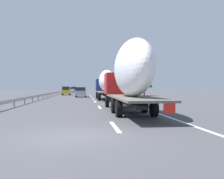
# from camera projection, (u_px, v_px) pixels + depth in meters

# --- Properties ---
(ground_plane) EXTENTS (260.00, 260.00, 0.00)m
(ground_plane) POSITION_uv_depth(u_px,v_px,m) (82.00, 96.00, 48.89)
(ground_plane) COLOR #424247
(lane_stripe_0) EXTENTS (3.20, 0.20, 0.01)m
(lane_stripe_0) POSITION_uv_depth(u_px,v_px,m) (115.00, 127.00, 11.35)
(lane_stripe_0) COLOR white
(lane_stripe_0) RESTS_ON ground_plane
(lane_stripe_1) EXTENTS (3.20, 0.20, 0.01)m
(lane_stripe_1) POSITION_uv_depth(u_px,v_px,m) (100.00, 107.00, 22.25)
(lane_stripe_1) COLOR white
(lane_stripe_1) RESTS_ON ground_plane
(lane_stripe_2) EXTENTS (3.20, 0.20, 0.01)m
(lane_stripe_2) POSITION_uv_depth(u_px,v_px,m) (95.00, 102.00, 30.91)
(lane_stripe_2) COLOR white
(lane_stripe_2) RESTS_ON ground_plane
(lane_stripe_3) EXTENTS (3.20, 0.20, 0.01)m
(lane_stripe_3) POSITION_uv_depth(u_px,v_px,m) (93.00, 99.00, 37.01)
(lane_stripe_3) COLOR white
(lane_stripe_3) RESTS_ON ground_plane
(lane_stripe_4) EXTENTS (3.20, 0.20, 0.01)m
(lane_stripe_4) POSITION_uv_depth(u_px,v_px,m) (91.00, 97.00, 45.44)
(lane_stripe_4) COLOR white
(lane_stripe_4) RESTS_ON ground_plane
(lane_stripe_5) EXTENTS (3.20, 0.20, 0.01)m
(lane_stripe_5) POSITION_uv_depth(u_px,v_px,m) (90.00, 96.00, 52.91)
(lane_stripe_5) COLOR white
(lane_stripe_5) RESTS_ON ground_plane
(lane_stripe_6) EXTENTS (3.20, 0.20, 0.01)m
(lane_stripe_6) POSITION_uv_depth(u_px,v_px,m) (89.00, 94.00, 66.80)
(lane_stripe_6) COLOR white
(lane_stripe_6) RESTS_ON ground_plane
(lane_stripe_7) EXTENTS (3.20, 0.20, 0.01)m
(lane_stripe_7) POSITION_uv_depth(u_px,v_px,m) (89.00, 94.00, 67.68)
(lane_stripe_7) COLOR white
(lane_stripe_7) RESTS_ON ground_plane
(lane_stripe_8) EXTENTS (3.20, 0.20, 0.01)m
(lane_stripe_8) POSITION_uv_depth(u_px,v_px,m) (88.00, 93.00, 81.25)
(lane_stripe_8) COLOR white
(lane_stripe_8) RESTS_ON ground_plane
(edge_line_right) EXTENTS (110.00, 0.20, 0.01)m
(edge_line_right) POSITION_uv_depth(u_px,v_px,m) (107.00, 95.00, 54.49)
(edge_line_right) COLOR white
(edge_line_right) RESTS_ON ground_plane
(truck_lead) EXTENTS (12.01, 2.55, 4.20)m
(truck_lead) POSITION_uv_depth(u_px,v_px,m) (106.00, 83.00, 35.65)
(truck_lead) COLOR navy
(truck_lead) RESTS_ON ground_plane
(truck_trailing) EXTENTS (14.20, 2.55, 4.96)m
(truck_trailing) POSITION_uv_depth(u_px,v_px,m) (130.00, 74.00, 17.39)
(truck_trailing) COLOR #B21919
(truck_trailing) RESTS_ON ground_plane
(car_silver_hatch) EXTENTS (4.57, 1.91, 1.80)m
(car_silver_hatch) POSITION_uv_depth(u_px,v_px,m) (81.00, 92.00, 45.37)
(car_silver_hatch) COLOR #ADB2B7
(car_silver_hatch) RESTS_ON ground_plane
(car_blue_sedan) EXTENTS (4.26, 1.91, 1.99)m
(car_blue_sedan) POSITION_uv_depth(u_px,v_px,m) (74.00, 89.00, 96.92)
(car_blue_sedan) COLOR #28479E
(car_blue_sedan) RESTS_ON ground_plane
(car_white_van) EXTENTS (4.60, 1.88, 1.76)m
(car_white_van) POSITION_uv_depth(u_px,v_px,m) (71.00, 90.00, 85.84)
(car_white_van) COLOR white
(car_white_van) RESTS_ON ground_plane
(car_yellow_coupe) EXTENTS (4.73, 1.84, 1.95)m
(car_yellow_coupe) POSITION_uv_depth(u_px,v_px,m) (66.00, 91.00, 57.19)
(car_yellow_coupe) COLOR gold
(car_yellow_coupe) RESTS_ON ground_plane
(road_sign) EXTENTS (0.10, 0.90, 3.24)m
(road_sign) POSITION_uv_depth(u_px,v_px,m) (112.00, 85.00, 54.93)
(road_sign) COLOR gray
(road_sign) RESTS_ON ground_plane
(tree_0) EXTENTS (2.87, 2.87, 5.51)m
(tree_0) POSITION_uv_depth(u_px,v_px,m) (110.00, 83.00, 94.41)
(tree_0) COLOR #472D19
(tree_0) RESTS_ON ground_plane
(tree_1) EXTENTS (2.77, 2.77, 5.44)m
(tree_1) POSITION_uv_depth(u_px,v_px,m) (119.00, 83.00, 83.64)
(tree_1) COLOR #472D19
(tree_1) RESTS_ON ground_plane
(tree_2) EXTENTS (3.48, 3.48, 6.41)m
(tree_2) POSITION_uv_depth(u_px,v_px,m) (144.00, 77.00, 52.51)
(tree_2) COLOR #472D19
(tree_2) RESTS_ON ground_plane
(guardrail_median) EXTENTS (94.00, 0.10, 0.76)m
(guardrail_median) POSITION_uv_depth(u_px,v_px,m) (53.00, 93.00, 51.18)
(guardrail_median) COLOR #9EA0A5
(guardrail_median) RESTS_ON ground_plane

